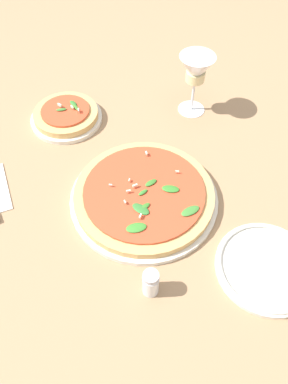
{
  "coord_description": "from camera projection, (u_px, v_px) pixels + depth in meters",
  "views": [
    {
      "loc": [
        -0.44,
        0.23,
        0.69
      ],
      "look_at": [
        0.01,
        -0.02,
        0.03
      ],
      "focal_mm": 35.0,
      "sensor_mm": 36.0,
      "label": 1
    }
  ],
  "objects": [
    {
      "name": "shaker_pepper",
      "position": [
        151.0,
        283.0,
        0.7
      ],
      "size": [
        0.03,
        0.03,
        0.07
      ],
      "color": "silver",
      "rests_on": "ground_plane"
    },
    {
      "name": "ground_plane",
      "position": [
        138.0,
        208.0,
        0.85
      ],
      "size": [
        6.0,
        6.0,
        0.0
      ],
      "primitive_type": "plane",
      "color": "#9E7A56"
    },
    {
      "name": "pizza_personal_side",
      "position": [
        66.0,
        116.0,
        1.02
      ],
      "size": [
        0.19,
        0.19,
        0.05
      ],
      "color": "silver",
      "rests_on": "ground_plane"
    },
    {
      "name": "side_plate_white",
      "position": [
        267.0,
        267.0,
        0.75
      ],
      "size": [
        0.21,
        0.21,
        0.02
      ],
      "color": "silver",
      "rests_on": "ground_plane"
    },
    {
      "name": "wine_glass",
      "position": [
        196.0,
        71.0,
        0.96
      ],
      "size": [
        0.09,
        0.09,
        0.17
      ],
      "color": "white",
      "rests_on": "ground_plane"
    },
    {
      "name": "pizza_arugula_main",
      "position": [
        144.0,
        196.0,
        0.85
      ],
      "size": [
        0.34,
        0.34,
        0.05
      ],
      "color": "silver",
      "rests_on": "ground_plane"
    }
  ]
}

